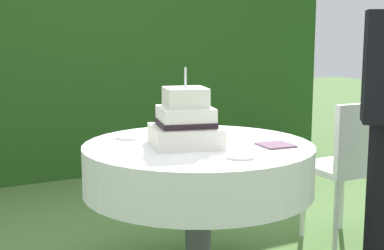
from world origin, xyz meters
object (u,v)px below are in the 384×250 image
Objects in this scene: serving_plate_far at (240,156)px; cake_table at (198,169)px; wedding_cake at (186,123)px; serving_plate_near at (130,137)px; garden_chair at (350,159)px; napkin_stack at (276,145)px.

cake_table is at bearing 93.20° from serving_plate_far.
wedding_cake reaches higher than serving_plate_far.
serving_plate_far is at bearing -76.11° from wedding_cake.
wedding_cake is 2.73× the size of serving_plate_near.
garden_chair is at bearing 1.66° from wedding_cake.
napkin_stack is at bearing -161.15° from garden_chair.
serving_plate_far is at bearing -86.80° from cake_table.
serving_plate_far reaches higher than cake_table.
serving_plate_far is at bearing -68.15° from serving_plate_near.
serving_plate_near is at bearing 120.19° from wedding_cake.
garden_chair is at bearing -11.88° from serving_plate_near.
serving_plate_near is 0.77m from napkin_stack.
cake_table is 1.06m from garden_chair.
serving_plate_far is 0.33m from napkin_stack.
wedding_cake is at bearing 150.36° from napkin_stack.
napkin_stack is 0.17× the size of garden_chair.
cake_table is at bearing -1.12° from wedding_cake.
serving_plate_near is at bearing 168.12° from garden_chair.
wedding_cake is 0.39m from serving_plate_far.
garden_chair reaches higher than cake_table.
serving_plate_far is 0.15× the size of garden_chair.
cake_table is 0.25m from wedding_cake.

